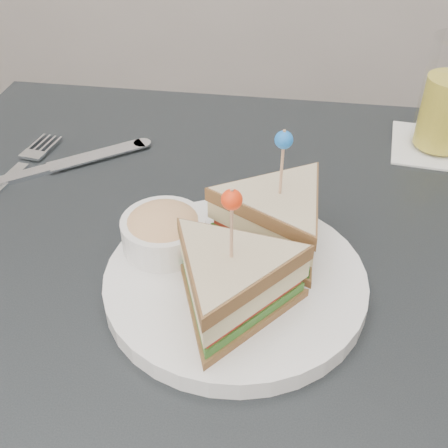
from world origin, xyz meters
TOP-DOWN VIEW (x-y plane):
  - table at (0.00, 0.00)m, footprint 0.80×0.80m
  - plate_meal at (0.03, -0.02)m, footprint 0.32×0.32m
  - cutlery_fork at (-0.28, 0.13)m, footprint 0.05×0.21m
  - cutlery_knife at (-0.23, 0.15)m, footprint 0.20×0.16m

SIDE VIEW (x-z plane):
  - table at x=0.00m, z-range 0.30..1.05m
  - cutlery_fork at x=-0.28m, z-range 0.75..0.76m
  - cutlery_knife at x=-0.23m, z-range 0.75..0.76m
  - plate_meal at x=0.03m, z-range 0.72..0.87m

